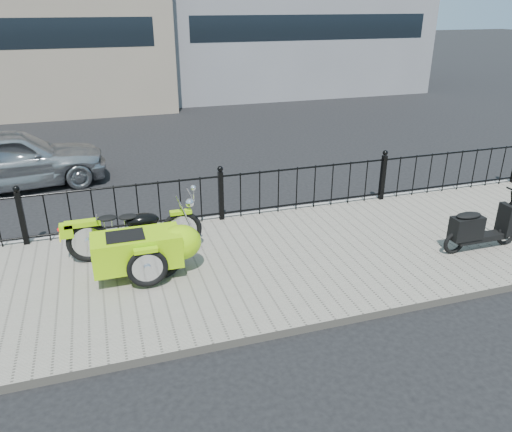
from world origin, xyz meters
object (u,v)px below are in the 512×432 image
object	(u,v)px
motorcycle_sidecar	(148,244)
scooter	(478,229)
sedan_car	(13,159)
spare_tire	(168,256)

from	to	relation	value
motorcycle_sidecar	scooter	distance (m)	5.42
scooter	motorcycle_sidecar	bearing A→B (deg)	169.94
motorcycle_sidecar	sedan_car	world-z (taller)	sedan_car
motorcycle_sidecar	scooter	size ratio (longest dim) A/B	1.54
sedan_car	scooter	bearing A→B (deg)	-135.72
scooter	sedan_car	xyz separation A→B (m)	(-7.80, 6.10, 0.18)
motorcycle_sidecar	scooter	world-z (taller)	scooter
spare_tire	sedan_car	size ratio (longest dim) A/B	0.17
motorcycle_sidecar	sedan_car	distance (m)	5.71
scooter	sedan_car	bearing A→B (deg)	141.99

